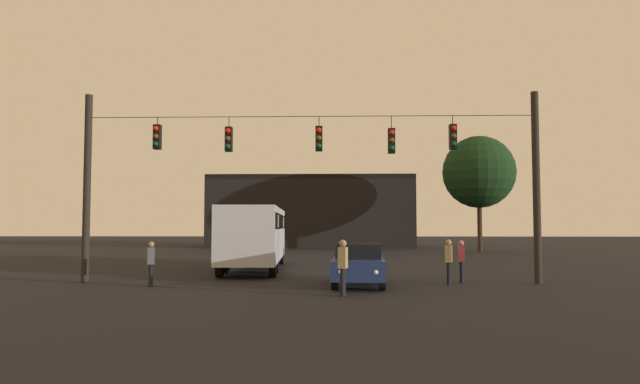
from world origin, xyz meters
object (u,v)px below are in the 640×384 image
object	(u,v)px
city_bus	(255,232)
tree_left_silhouette	(479,172)
car_near_right	(358,264)
pedestrian_near_bus	(151,261)
pedestrian_crossing_left	(461,259)
pedestrian_crossing_right	(449,259)
pedestrian_crossing_center	(343,264)

from	to	relation	value
city_bus	tree_left_silhouette	size ratio (longest dim) A/B	1.15
car_near_right	tree_left_silhouette	xyz separation A→B (m)	(11.06, 27.26, 5.82)
city_bus	pedestrian_near_bus	world-z (taller)	city_bus
car_near_right	pedestrian_crossing_left	xyz separation A→B (m)	(3.94, 1.18, 0.11)
city_bus	pedestrian_near_bus	bearing A→B (deg)	-108.16
pedestrian_crossing_right	tree_left_silhouette	xyz separation A→B (m)	(7.74, 26.83, 5.68)
city_bus	pedestrian_near_bus	size ratio (longest dim) A/B	6.96
car_near_right	pedestrian_crossing_center	xyz separation A→B (m)	(-0.59, -3.13, 0.19)
city_bus	pedestrian_crossing_center	bearing A→B (deg)	-68.19
city_bus	pedestrian_crossing_right	bearing A→B (deg)	-40.56
pedestrian_crossing_center	pedestrian_crossing_right	world-z (taller)	pedestrian_crossing_center
tree_left_silhouette	pedestrian_crossing_center	bearing A→B (deg)	-110.99
city_bus	pedestrian_crossing_left	distance (m)	10.77
pedestrian_crossing_left	pedestrian_crossing_center	distance (m)	6.26
pedestrian_crossing_left	tree_left_silhouette	bearing A→B (deg)	74.73
pedestrian_crossing_left	city_bus	bearing A→B (deg)	144.63
pedestrian_near_bus	tree_left_silhouette	world-z (taller)	tree_left_silhouette
city_bus	tree_left_silhouette	world-z (taller)	tree_left_silhouette
car_near_right	tree_left_silhouette	distance (m)	29.99
car_near_right	pedestrian_crossing_right	size ratio (longest dim) A/B	2.66
pedestrian_crossing_right	pedestrian_near_bus	xyz separation A→B (m)	(-10.72, -0.95, -0.04)
car_near_right	pedestrian_crossing_right	world-z (taller)	pedestrian_crossing_right
pedestrian_crossing_left	tree_left_silhouette	size ratio (longest dim) A/B	0.17
car_near_right	tree_left_silhouette	size ratio (longest dim) A/B	0.46
pedestrian_crossing_left	pedestrian_crossing_center	xyz separation A→B (m)	(-4.54, -4.31, 0.08)
car_near_right	pedestrian_crossing_left	world-z (taller)	pedestrian_crossing_left
city_bus	pedestrian_crossing_left	size ratio (longest dim) A/B	6.91
city_bus	car_near_right	world-z (taller)	city_bus
city_bus	pedestrian_crossing_center	world-z (taller)	city_bus
car_near_right	pedestrian_crossing_center	world-z (taller)	pedestrian_crossing_center
city_bus	pedestrian_near_bus	xyz separation A→B (m)	(-2.59, -7.90, -0.97)
city_bus	pedestrian_crossing_left	world-z (taller)	city_bus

